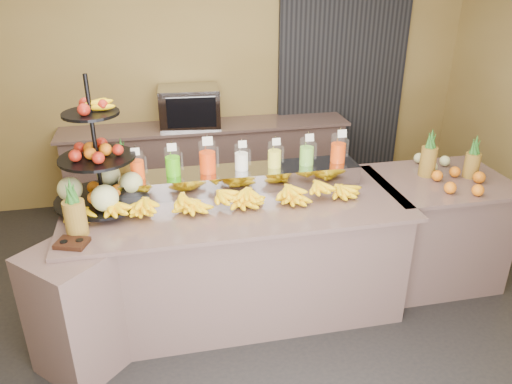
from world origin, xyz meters
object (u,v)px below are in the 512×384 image
object	(u,v)px
banana_heap	(218,196)
oven_warmer	(189,107)
fruit_stand	(106,174)
right_fruit_pile	(454,172)
condiment_caddy	(72,243)
pitcher_tray	(242,178)

from	to	relation	value
banana_heap	oven_warmer	distance (m)	1.96
fruit_stand	right_fruit_pile	world-z (taller)	fruit_stand
right_fruit_pile	fruit_stand	bearing A→B (deg)	177.13
condiment_caddy	oven_warmer	bearing A→B (deg)	67.68
banana_heap	right_fruit_pile	bearing A→B (deg)	1.59
right_fruit_pile	oven_warmer	world-z (taller)	oven_warmer
right_fruit_pile	oven_warmer	bearing A→B (deg)	135.32
banana_heap	condiment_caddy	xyz separation A→B (m)	(-0.97, -0.35, -0.07)
banana_heap	oven_warmer	size ratio (longest dim) A/B	3.34
pitcher_tray	right_fruit_pile	world-z (taller)	right_fruit_pile
banana_heap	right_fruit_pile	xyz separation A→B (m)	(1.91, 0.05, -0.01)
fruit_stand	right_fruit_pile	size ratio (longest dim) A/B	2.05
fruit_stand	right_fruit_pile	distance (m)	2.68
pitcher_tray	right_fruit_pile	distance (m)	1.70
banana_heap	oven_warmer	world-z (taller)	oven_warmer
fruit_stand	oven_warmer	bearing A→B (deg)	81.24
pitcher_tray	oven_warmer	bearing A→B (deg)	98.52
oven_warmer	pitcher_tray	bearing A→B (deg)	-77.36
banana_heap	condiment_caddy	distance (m)	1.03
pitcher_tray	fruit_stand	bearing A→B (deg)	-174.03
oven_warmer	banana_heap	bearing A→B (deg)	-85.20
banana_heap	fruit_stand	size ratio (longest dim) A/B	2.19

